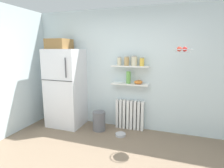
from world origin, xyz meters
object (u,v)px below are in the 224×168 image
storage_jar_1 (127,61)px  trash_bin (99,121)px  refrigerator (65,86)px  storage_jar_2 (134,61)px  storage_jar_0 (119,61)px  radiator (130,115)px  vase (129,77)px  hanging_fruit_basket (182,50)px  pet_food_bowl (121,135)px  storage_jar_3 (142,62)px  shelf_bowl (138,82)px

storage_jar_1 → trash_bin: bearing=-153.1°
refrigerator → storage_jar_2: refrigerator is taller
storage_jar_0 → radiator: bearing=7.1°
refrigerator → vase: bearing=8.7°
vase → trash_bin: size_ratio=0.60×
storage_jar_1 → vase: bearing=-0.0°
storage_jar_0 → storage_jar_1: size_ratio=0.94×
refrigerator → radiator: size_ratio=3.04×
vase → hanging_fruit_basket: hanging_fruit_basket is taller
storage_jar_0 → trash_bin: storage_jar_0 is taller
storage_jar_0 → vase: storage_jar_0 is taller
radiator → hanging_fruit_basket: bearing=-24.4°
storage_jar_2 → trash_bin: 1.49m
vase → hanging_fruit_basket: size_ratio=0.81×
refrigerator → trash_bin: size_ratio=4.67×
storage_jar_2 → vase: size_ratio=0.80×
trash_bin → hanging_fruit_basket: 2.21m
radiator → storage_jar_2: bearing=-20.5°
pet_food_bowl → vase: bearing=81.8°
storage_jar_1 → trash_bin: (-0.53, -0.27, -1.29)m
radiator → trash_bin: (-0.61, -0.30, -0.11)m
vase → refrigerator: bearing=-171.3°
storage_jar_3 → hanging_fruit_basket: bearing=-29.3°
pet_food_bowl → hanging_fruit_basket: (1.07, -0.04, 1.71)m
pet_food_bowl → storage_jar_2: bearing=65.9°
pet_food_bowl → storage_jar_1: bearing=88.7°
refrigerator → storage_jar_0: (1.21, 0.22, 0.57)m
shelf_bowl → storage_jar_0: bearing=-180.0°
shelf_bowl → hanging_fruit_basket: 1.12m
storage_jar_3 → vase: (-0.27, 0.00, -0.34)m
storage_jar_2 → shelf_bowl: size_ratio=1.14×
storage_jar_3 → trash_bin: 1.56m
storage_jar_1 → vase: storage_jar_1 is taller
storage_jar_0 → trash_bin: (-0.37, -0.27, -1.28)m
refrigerator → trash_bin: 1.11m
storage_jar_0 → storage_jar_2: 0.32m
shelf_bowl → pet_food_bowl: size_ratio=0.84×
storage_jar_0 → hanging_fruit_basket: 1.31m
storage_jar_3 → hanging_fruit_basket: hanging_fruit_basket is taller
storage_jar_1 → pet_food_bowl: (-0.01, -0.38, -1.48)m
shelf_bowl → trash_bin: bearing=-161.2°
storage_jar_3 → trash_bin: size_ratio=0.42×
radiator → storage_jar_1: storage_jar_1 is taller
storage_jar_1 → pet_food_bowl: 1.52m
shelf_bowl → hanging_fruit_basket: (0.80, -0.42, 0.66)m
radiator → storage_jar_3: bearing=-7.1°
shelf_bowl → hanging_fruit_basket: bearing=-27.4°
storage_jar_3 → vase: 0.44m
refrigerator → storage_jar_0: size_ratio=10.89×
radiator → shelf_bowl: (0.18, -0.03, 0.75)m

